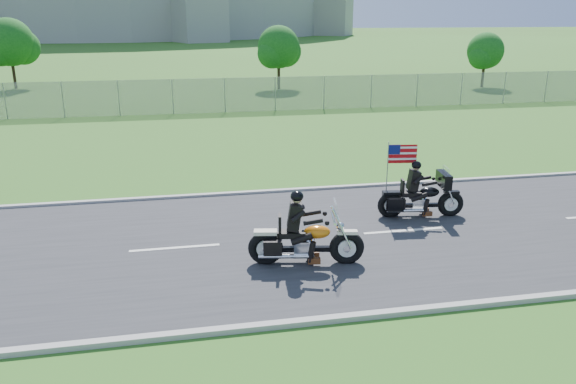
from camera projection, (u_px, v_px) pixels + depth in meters
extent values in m
plane|color=#31561A|center=(255.00, 243.00, 14.25)|extent=(420.00, 420.00, 0.00)
cube|color=#28282B|center=(255.00, 243.00, 14.25)|extent=(120.00, 8.00, 0.04)
cube|color=#9E9B93|center=(238.00, 194.00, 18.02)|extent=(120.00, 0.18, 0.12)
cube|color=#9E9B93|center=(285.00, 324.00, 10.45)|extent=(120.00, 0.18, 0.12)
cube|color=gray|center=(119.00, 98.00, 31.73)|extent=(60.00, 0.03, 2.00)
cylinder|color=#382316|center=(279.00, 72.00, 43.02)|extent=(0.22, 0.22, 2.52)
sphere|color=#134A14|center=(279.00, 47.00, 42.44)|extent=(3.20, 3.20, 3.20)
sphere|color=#134A14|center=(286.00, 51.00, 43.12)|extent=(2.40, 2.40, 2.40)
sphere|color=#134A14|center=(272.00, 53.00, 42.10)|extent=(2.24, 2.24, 2.24)
cylinder|color=#382316|center=(13.00, 70.00, 43.05)|extent=(0.22, 0.22, 2.80)
sphere|color=#134A14|center=(9.00, 42.00, 42.42)|extent=(3.60, 3.60, 3.60)
sphere|color=#134A14|center=(22.00, 47.00, 43.17)|extent=(2.70, 2.70, 2.70)
sphere|color=#134A14|center=(0.00, 49.00, 42.03)|extent=(2.52, 2.52, 2.52)
cylinder|color=#382316|center=(483.00, 73.00, 44.12)|extent=(0.22, 0.22, 2.24)
sphere|color=#134A14|center=(485.00, 51.00, 43.60)|extent=(2.80, 2.80, 2.80)
sphere|color=#134A14|center=(489.00, 54.00, 44.20)|extent=(2.10, 2.10, 2.10)
sphere|color=#134A14|center=(481.00, 56.00, 43.31)|extent=(1.96, 1.96, 1.96)
torus|color=black|center=(347.00, 248.00, 12.95)|extent=(0.84, 0.34, 0.82)
torus|color=black|center=(266.00, 248.00, 12.92)|extent=(0.84, 0.34, 0.82)
ellipsoid|color=orange|center=(317.00, 232.00, 12.82)|extent=(0.67, 0.46, 0.31)
cube|color=black|center=(292.00, 234.00, 12.82)|extent=(0.65, 0.43, 0.13)
cube|color=black|center=(294.00, 216.00, 12.69)|extent=(0.34, 0.48, 0.61)
sphere|color=black|center=(297.00, 196.00, 12.55)|extent=(0.35, 0.35, 0.30)
cube|color=silver|center=(337.00, 210.00, 12.67)|extent=(0.13, 0.51, 0.44)
torus|color=black|center=(450.00, 204.00, 16.02)|extent=(0.77, 0.28, 0.75)
torus|color=black|center=(391.00, 205.00, 15.92)|extent=(0.77, 0.28, 0.75)
ellipsoid|color=black|center=(429.00, 192.00, 15.87)|extent=(0.61, 0.40, 0.29)
cube|color=black|center=(411.00, 194.00, 15.85)|extent=(0.60, 0.38, 0.12)
cube|color=black|center=(414.00, 180.00, 15.73)|extent=(0.30, 0.44, 0.56)
sphere|color=black|center=(416.00, 165.00, 15.60)|extent=(0.31, 0.31, 0.28)
cube|color=black|center=(444.00, 180.00, 15.78)|extent=(0.33, 0.84, 0.41)
cube|color=#B70C11|center=(403.00, 154.00, 15.69)|extent=(0.81, 0.13, 0.53)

